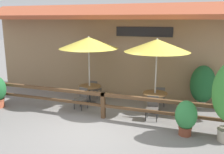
{
  "coord_description": "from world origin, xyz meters",
  "views": [
    {
      "loc": [
        3.19,
        -6.92,
        3.53
      ],
      "look_at": [
        0.2,
        1.44,
        1.47
      ],
      "focal_mm": 40.0,
      "sensor_mm": 36.0,
      "label": 1
    }
  ],
  "objects_px": {
    "patio_umbrella_near": "(89,43)",
    "chair_middle_streetside": "(152,107)",
    "chair_near_wallside": "(95,88)",
    "chair_middle_wallside": "(160,95)",
    "chair_near_streetside": "(82,97)",
    "patio_umbrella_middle": "(157,46)",
    "dining_table_middle": "(155,97)",
    "potted_plant_entrance_palm": "(186,117)",
    "dining_table_near": "(90,89)",
    "potted_plant_tall_tropical": "(203,85)"
  },
  "relations": [
    {
      "from": "patio_umbrella_middle",
      "to": "potted_plant_entrance_palm",
      "type": "distance_m",
      "value": 2.88
    },
    {
      "from": "dining_table_middle",
      "to": "chair_middle_wallside",
      "type": "bearing_deg",
      "value": 85.15
    },
    {
      "from": "chair_near_wallside",
      "to": "patio_umbrella_middle",
      "type": "distance_m",
      "value": 3.69
    },
    {
      "from": "potted_plant_tall_tropical",
      "to": "chair_middle_streetside",
      "type": "bearing_deg",
      "value": -129.68
    },
    {
      "from": "chair_middle_wallside",
      "to": "chair_near_streetside",
      "type": "bearing_deg",
      "value": 13.14
    },
    {
      "from": "chair_near_wallside",
      "to": "dining_table_middle",
      "type": "distance_m",
      "value": 3.02
    },
    {
      "from": "chair_near_wallside",
      "to": "chair_middle_streetside",
      "type": "distance_m",
      "value": 3.35
    },
    {
      "from": "patio_umbrella_near",
      "to": "chair_middle_wallside",
      "type": "distance_m",
      "value": 3.64
    },
    {
      "from": "patio_umbrella_near",
      "to": "patio_umbrella_middle",
      "type": "relative_size",
      "value": 1.0
    },
    {
      "from": "chair_middle_streetside",
      "to": "potted_plant_entrance_palm",
      "type": "relative_size",
      "value": 0.75
    },
    {
      "from": "patio_umbrella_middle",
      "to": "chair_middle_streetside",
      "type": "distance_m",
      "value": 2.25
    },
    {
      "from": "dining_table_near",
      "to": "potted_plant_entrance_palm",
      "type": "relative_size",
      "value": 0.85
    },
    {
      "from": "patio_umbrella_near",
      "to": "chair_middle_streetside",
      "type": "bearing_deg",
      "value": -16.92
    },
    {
      "from": "patio_umbrella_middle",
      "to": "dining_table_middle",
      "type": "distance_m",
      "value": 1.97
    },
    {
      "from": "patio_umbrella_near",
      "to": "dining_table_near",
      "type": "distance_m",
      "value": 1.97
    },
    {
      "from": "dining_table_near",
      "to": "chair_near_wallside",
      "type": "height_order",
      "value": "chair_near_wallside"
    },
    {
      "from": "patio_umbrella_near",
      "to": "chair_middle_wallside",
      "type": "height_order",
      "value": "patio_umbrella_near"
    },
    {
      "from": "dining_table_middle",
      "to": "chair_middle_streetside",
      "type": "bearing_deg",
      "value": -86.31
    },
    {
      "from": "chair_near_streetside",
      "to": "dining_table_middle",
      "type": "xyz_separation_m",
      "value": [
        2.84,
        0.59,
        0.15
      ]
    },
    {
      "from": "dining_table_near",
      "to": "chair_near_wallside",
      "type": "bearing_deg",
      "value": 96.23
    },
    {
      "from": "dining_table_near",
      "to": "potted_plant_entrance_palm",
      "type": "distance_m",
      "value": 4.46
    },
    {
      "from": "chair_near_streetside",
      "to": "dining_table_middle",
      "type": "height_order",
      "value": "chair_near_streetside"
    },
    {
      "from": "chair_near_wallside",
      "to": "chair_middle_wallside",
      "type": "bearing_deg",
      "value": -176.78
    },
    {
      "from": "patio_umbrella_near",
      "to": "chair_near_streetside",
      "type": "distance_m",
      "value": 2.24
    },
    {
      "from": "chair_middle_wallside",
      "to": "dining_table_near",
      "type": "bearing_deg",
      "value": 0.64
    },
    {
      "from": "chair_middle_wallside",
      "to": "potted_plant_tall_tropical",
      "type": "distance_m",
      "value": 1.78
    },
    {
      "from": "patio_umbrella_near",
      "to": "chair_middle_streetside",
      "type": "distance_m",
      "value": 3.68
    },
    {
      "from": "chair_near_wallside",
      "to": "patio_umbrella_middle",
      "type": "bearing_deg",
      "value": 168.79
    },
    {
      "from": "dining_table_near",
      "to": "chair_near_streetside",
      "type": "xyz_separation_m",
      "value": [
        -0.02,
        -0.71,
        -0.15
      ]
    },
    {
      "from": "dining_table_middle",
      "to": "potted_plant_tall_tropical",
      "type": "distance_m",
      "value": 2.14
    },
    {
      "from": "dining_table_middle",
      "to": "chair_middle_wallside",
      "type": "relative_size",
      "value": 1.13
    },
    {
      "from": "chair_near_wallside",
      "to": "chair_near_streetside",
      "type": "bearing_deg",
      "value": 97.15
    },
    {
      "from": "chair_near_streetside",
      "to": "chair_middle_streetside",
      "type": "bearing_deg",
      "value": 10.17
    },
    {
      "from": "chair_middle_wallside",
      "to": "potted_plant_entrance_palm",
      "type": "distance_m",
      "value": 2.71
    },
    {
      "from": "chair_near_wallside",
      "to": "potted_plant_tall_tropical",
      "type": "xyz_separation_m",
      "value": [
        4.61,
        0.42,
        0.47
      ]
    },
    {
      "from": "chair_middle_wallside",
      "to": "chair_near_wallside",
      "type": "bearing_deg",
      "value": -13.27
    },
    {
      "from": "potted_plant_tall_tropical",
      "to": "dining_table_middle",
      "type": "bearing_deg",
      "value": -143.75
    },
    {
      "from": "chair_near_streetside",
      "to": "chair_middle_wallside",
      "type": "bearing_deg",
      "value": 38.08
    },
    {
      "from": "chair_near_streetside",
      "to": "potted_plant_entrance_palm",
      "type": "xyz_separation_m",
      "value": [
        4.1,
        -1.09,
        0.14
      ]
    },
    {
      "from": "chair_near_streetside",
      "to": "chair_middle_streetside",
      "type": "relative_size",
      "value": 1.0
    },
    {
      "from": "chair_near_streetside",
      "to": "patio_umbrella_middle",
      "type": "xyz_separation_m",
      "value": [
        2.84,
        0.59,
        2.12
      ]
    },
    {
      "from": "chair_middle_wallside",
      "to": "potted_plant_tall_tropical",
      "type": "xyz_separation_m",
      "value": [
        1.65,
        0.5,
        0.47
      ]
    },
    {
      "from": "dining_table_near",
      "to": "chair_middle_streetside",
      "type": "relative_size",
      "value": 1.13
    },
    {
      "from": "chair_near_wallside",
      "to": "patio_umbrella_middle",
      "type": "relative_size",
      "value": 0.29
    },
    {
      "from": "patio_umbrella_middle",
      "to": "potted_plant_tall_tropical",
      "type": "xyz_separation_m",
      "value": [
        1.71,
        1.25,
        -1.65
      ]
    },
    {
      "from": "potted_plant_entrance_palm",
      "to": "patio_umbrella_middle",
      "type": "bearing_deg",
      "value": 126.89
    },
    {
      "from": "potted_plant_entrance_palm",
      "to": "dining_table_middle",
      "type": "bearing_deg",
      "value": 126.89
    },
    {
      "from": "patio_umbrella_near",
      "to": "chair_middle_wallside",
      "type": "bearing_deg",
      "value": 12.26
    },
    {
      "from": "potted_plant_tall_tropical",
      "to": "potted_plant_entrance_palm",
      "type": "bearing_deg",
      "value": -98.76
    },
    {
      "from": "patio_umbrella_middle",
      "to": "potted_plant_entrance_palm",
      "type": "height_order",
      "value": "patio_umbrella_middle"
    }
  ]
}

